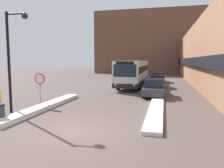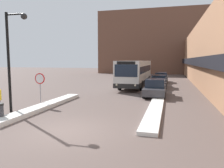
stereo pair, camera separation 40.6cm
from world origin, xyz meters
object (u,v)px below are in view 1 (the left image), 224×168
parked_car_middle (157,81)px  parked_car_back (158,77)px  city_bus (134,72)px  parked_car_front (154,88)px  street_lamp (13,51)px  stop_sign (40,82)px

parked_car_middle → parked_car_back: parked_car_middle is taller
city_bus → parked_car_front: bearing=-68.2°
parked_car_front → street_lamp: size_ratio=0.74×
parked_car_front → city_bus: bearing=111.8°
parked_car_back → stop_sign: (-7.57, -18.98, 0.94)m
city_bus → stop_sign: bearing=-109.7°
parked_car_middle → parked_car_back: 6.49m
city_bus → street_lamp: bearing=-108.0°
stop_sign → street_lamp: 3.11m
street_lamp → parked_car_front: bearing=47.0°
city_bus → stop_sign: city_bus is taller
parked_car_middle → street_lamp: street_lamp is taller
parked_car_back → street_lamp: street_lamp is taller
parked_car_front → parked_car_middle: bearing=90.0°
parked_car_middle → city_bus: bearing=165.4°
parked_car_middle → street_lamp: (-7.86, -14.78, 2.99)m
city_bus → parked_car_back: size_ratio=2.67×
parked_car_front → parked_car_back: parked_car_front is taller
city_bus → stop_sign: 14.04m
city_bus → parked_car_middle: city_bus is taller
parked_car_front → street_lamp: 11.90m
parked_car_middle → parked_car_back: size_ratio=0.93×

